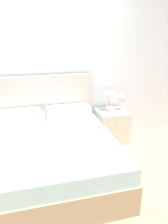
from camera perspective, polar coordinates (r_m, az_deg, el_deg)
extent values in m
plane|color=tan|center=(3.92, -10.17, -7.81)|extent=(12.00, 12.00, 0.00)
cube|color=white|center=(3.60, -11.53, 11.45)|extent=(8.00, 0.06, 2.60)
cube|color=tan|center=(3.01, -8.64, -13.00)|extent=(1.61, 1.91, 0.36)
cube|color=silver|center=(2.87, -8.92, -8.29)|extent=(1.58, 1.88, 0.20)
cube|color=beige|center=(3.67, -10.68, 0.23)|extent=(1.64, 0.05, 1.18)
cube|color=white|center=(3.44, -16.81, -0.94)|extent=(0.68, 0.36, 0.14)
cube|color=white|center=(3.49, -4.09, 0.17)|extent=(0.68, 0.36, 0.14)
cube|color=silver|center=(3.82, 7.23, -3.77)|extent=(0.50, 0.46, 0.56)
sphere|color=#B2AD93|center=(3.56, 8.76, -2.92)|extent=(0.02, 0.02, 0.02)
cylinder|color=white|center=(3.78, 6.56, 1.25)|extent=(0.10, 0.10, 0.09)
cylinder|color=#B7B29E|center=(3.75, 6.62, 2.63)|extent=(0.02, 0.02, 0.10)
cylinder|color=silver|center=(3.72, 6.69, 4.34)|extent=(0.20, 0.20, 0.13)
cylinder|color=silver|center=(3.82, 9.66, 1.76)|extent=(0.06, 0.06, 0.15)
sphere|color=#EFB2C6|center=(3.78, 9.77, 3.60)|extent=(0.14, 0.14, 0.14)
sphere|color=#609356|center=(3.80, 10.24, 3.11)|extent=(0.06, 0.06, 0.06)
cylinder|color=white|center=(3.62, 7.25, -0.29)|extent=(0.11, 0.11, 0.01)
cylinder|color=white|center=(3.61, 7.27, 0.20)|extent=(0.07, 0.07, 0.06)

